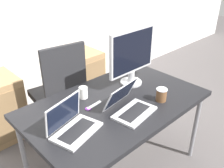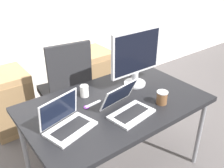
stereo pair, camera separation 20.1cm
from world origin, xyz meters
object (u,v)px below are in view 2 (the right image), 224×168
(laptop_left, at_px, (67,122))
(mouse, at_px, (113,98))
(cabinet_left, at_px, (9,102))
(monitor, at_px, (136,57))
(office_chair, at_px, (67,99))
(coffee_cup_brown, at_px, (162,98))
(cabinet_right, at_px, (93,75))
(laptop_right, at_px, (127,107))
(coffee_cup_white, at_px, (84,91))

(laptop_left, xyz_separation_m, mouse, (0.49, 0.10, -0.03))
(cabinet_left, relative_size, monitor, 1.34)
(office_chair, relative_size, coffee_cup_brown, 10.12)
(mouse, bearing_deg, monitor, 17.00)
(cabinet_right, distance_m, monitor, 1.31)
(office_chair, relative_size, monitor, 2.09)
(office_chair, xyz_separation_m, mouse, (0.07, -0.76, 0.35))
(cabinet_right, distance_m, coffee_cup_brown, 1.57)
(laptop_right, height_order, coffee_cup_white, laptop_right)
(cabinet_right, bearing_deg, mouse, -114.79)
(monitor, distance_m, coffee_cup_white, 0.54)
(monitor, bearing_deg, cabinet_left, 129.23)
(cabinet_right, height_order, coffee_cup_brown, coffee_cup_brown)
(coffee_cup_brown, bearing_deg, monitor, 82.78)
(mouse, distance_m, coffee_cup_brown, 0.40)
(coffee_cup_brown, bearing_deg, cabinet_left, 119.81)
(laptop_left, bearing_deg, cabinet_right, 51.33)
(coffee_cup_white, bearing_deg, laptop_left, -137.38)
(cabinet_left, bearing_deg, laptop_right, -68.97)
(laptop_left, distance_m, coffee_cup_brown, 0.78)
(office_chair, height_order, monitor, monitor)
(mouse, height_order, coffee_cup_brown, coffee_cup_brown)
(mouse, height_order, coffee_cup_white, coffee_cup_white)
(monitor, bearing_deg, mouse, -163.00)
(laptop_right, bearing_deg, monitor, 41.26)
(cabinet_left, height_order, laptop_left, laptop_left)
(laptop_left, height_order, mouse, laptop_left)
(coffee_cup_white, bearing_deg, monitor, -11.23)
(laptop_left, distance_m, mouse, 0.50)
(monitor, relative_size, coffee_cup_brown, 4.83)
(cabinet_left, height_order, coffee_cup_white, coffee_cup_white)
(coffee_cup_white, bearing_deg, cabinet_right, 54.46)
(office_chair, relative_size, laptop_right, 3.04)
(cabinet_left, relative_size, coffee_cup_brown, 6.46)
(office_chair, distance_m, coffee_cup_brown, 1.16)
(laptop_left, bearing_deg, coffee_cup_white, 42.62)
(coffee_cup_brown, bearing_deg, coffee_cup_white, 132.55)
(office_chair, height_order, laptop_right, office_chair)
(laptop_right, relative_size, mouse, 5.10)
(laptop_left, relative_size, coffee_cup_white, 3.83)
(cabinet_left, distance_m, laptop_left, 1.38)
(office_chair, distance_m, cabinet_left, 0.67)
(cabinet_left, bearing_deg, laptop_left, -86.40)
(laptop_right, bearing_deg, cabinet_left, 111.03)
(cabinet_left, height_order, laptop_right, laptop_right)
(cabinet_left, distance_m, coffee_cup_brown, 1.76)
(office_chair, distance_m, laptop_left, 1.03)
(cabinet_left, relative_size, mouse, 9.92)
(cabinet_left, bearing_deg, office_chair, -41.26)
(mouse, relative_size, coffee_cup_white, 0.72)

